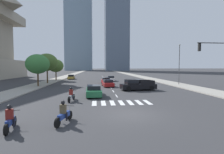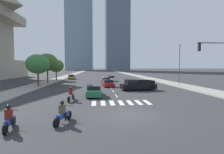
# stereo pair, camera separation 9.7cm
# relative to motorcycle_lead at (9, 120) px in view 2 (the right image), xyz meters

# --- Properties ---
(ground_plane) EXTENTS (800.00, 800.00, 0.00)m
(ground_plane) POSITION_rel_motorcycle_lead_xyz_m (7.34, 2.59, -0.58)
(ground_plane) COLOR #333335
(sidewalk_east) EXTENTS (4.00, 260.00, 0.15)m
(sidewalk_east) POSITION_rel_motorcycle_lead_xyz_m (21.11, 32.59, -0.51)
(sidewalk_east) COLOR gray
(sidewalk_east) RESTS_ON ground
(sidewalk_west) EXTENTS (4.00, 260.00, 0.15)m
(sidewalk_west) POSITION_rel_motorcycle_lead_xyz_m (-6.43, 32.59, -0.51)
(sidewalk_west) COLOR gray
(sidewalk_west) RESTS_ON ground
(crosswalk_near) EXTENTS (5.85, 2.33, 0.01)m
(crosswalk_near) POSITION_rel_motorcycle_lead_xyz_m (7.34, 6.78, -0.58)
(crosswalk_near) COLOR silver
(crosswalk_near) RESTS_ON ground
(lane_divider_center) EXTENTS (0.14, 50.00, 0.01)m
(lane_divider_center) POSITION_rel_motorcycle_lead_xyz_m (7.34, 34.78, -0.58)
(lane_divider_center) COLOR silver
(lane_divider_center) RESTS_ON ground
(motorcycle_lead) EXTENTS (0.72, 2.06, 1.49)m
(motorcycle_lead) POSITION_rel_motorcycle_lead_xyz_m (0.00, 0.00, 0.00)
(motorcycle_lead) COLOR black
(motorcycle_lead) RESTS_ON ground
(motorcycle_trailing) EXTENTS (0.95, 2.14, 1.49)m
(motorcycle_trailing) POSITION_rel_motorcycle_lead_xyz_m (2.79, 0.91, -0.00)
(motorcycle_trailing) COLOR black
(motorcycle_trailing) RESTS_ON ground
(motorcycle_third) EXTENTS (0.71, 2.24, 1.49)m
(motorcycle_third) POSITION_rel_motorcycle_lead_xyz_m (2.22, 8.09, -0.00)
(motorcycle_third) COLOR black
(motorcycle_third) RESTS_ON ground
(pickup_truck) EXTENTS (5.62, 2.57, 1.67)m
(pickup_truck) POSITION_rel_motorcycle_lead_xyz_m (11.03, 15.58, 0.23)
(pickup_truck) COLOR black
(pickup_truck) RESTS_ON ground
(sedan_green_0) EXTENTS (1.99, 4.67, 1.34)m
(sedan_green_0) POSITION_rel_motorcycle_lead_xyz_m (4.51, 11.07, 0.04)
(sedan_green_0) COLOR #1E6038
(sedan_green_0) RESTS_ON ground
(sedan_red_1) EXTENTS (1.92, 4.48, 1.31)m
(sedan_red_1) POSITION_rel_motorcycle_lead_xyz_m (6.87, 26.42, 0.02)
(sedan_red_1) COLOR maroon
(sedan_red_1) RESTS_ON ground
(sedan_red_2) EXTENTS (2.13, 4.35, 1.26)m
(sedan_red_2) POSITION_rel_motorcycle_lead_xyz_m (6.96, 20.98, -0.00)
(sedan_red_2) COLOR maroon
(sedan_red_2) RESTS_ON ground
(sedan_gold_3) EXTENTS (1.97, 4.35, 1.33)m
(sedan_gold_3) POSITION_rel_motorcycle_lead_xyz_m (-2.55, 40.90, 0.02)
(sedan_gold_3) COLOR #B28E38
(sedan_gold_3) RESTS_ON ground
(sedan_white_4) EXTENTS (1.97, 4.43, 1.27)m
(sedan_white_4) POSITION_rel_motorcycle_lead_xyz_m (8.61, 33.08, -0.00)
(sedan_white_4) COLOR silver
(sedan_white_4) RESTS_ON ground
(sedan_white_5) EXTENTS (2.04, 4.69, 1.29)m
(sedan_white_5) POSITION_rel_motorcycle_lead_xyz_m (12.10, 20.64, 0.01)
(sedan_white_5) COLOR silver
(sedan_white_5) RESTS_ON ground
(traffic_signal_near) EXTENTS (4.82, 0.28, 6.44)m
(traffic_signal_near) POSITION_rel_motorcycle_lead_xyz_m (18.60, 7.51, 3.97)
(traffic_signal_near) COLOR #333335
(traffic_signal_near) RESTS_ON sidewalk_east
(street_lamp_east) EXTENTS (0.50, 0.24, 7.94)m
(street_lamp_east) POSITION_rel_motorcycle_lead_xyz_m (21.41, 22.57, 4.14)
(street_lamp_east) COLOR #3F3F42
(street_lamp_east) RESTS_ON sidewalk_east
(street_tree_nearest) EXTENTS (4.13, 4.13, 5.74)m
(street_tree_nearest) POSITION_rel_motorcycle_lead_xyz_m (-5.63, 21.58, 3.54)
(street_tree_nearest) COLOR #4C3823
(street_tree_nearest) RESTS_ON sidewalk_west
(street_tree_second) EXTENTS (4.36, 4.36, 6.31)m
(street_tree_second) POSITION_rel_motorcycle_lead_xyz_m (-5.63, 27.40, 4.02)
(street_tree_second) COLOR #4C3823
(street_tree_second) RESTS_ON sidewalk_west
(street_tree_third) EXTENTS (3.94, 3.94, 5.46)m
(street_tree_third) POSITION_rel_motorcycle_lead_xyz_m (-5.63, 35.24, 3.34)
(street_tree_third) COLOR #4C3823
(street_tree_third) RESTS_ON sidewalk_west
(office_tower_left_skyline) EXTENTS (27.93, 25.47, 122.60)m
(office_tower_left_skyline) POSITION_rel_motorcycle_lead_xyz_m (-13.33, 177.19, 55.79)
(office_tower_left_skyline) COLOR #7A93A8
(office_tower_left_skyline) RESTS_ON ground
(office_tower_center_skyline) EXTENTS (22.21, 26.69, 122.82)m
(office_tower_center_skyline) POSITION_rel_motorcycle_lead_xyz_m (24.87, 158.48, 60.29)
(office_tower_center_skyline) COLOR slate
(office_tower_center_skyline) RESTS_ON ground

